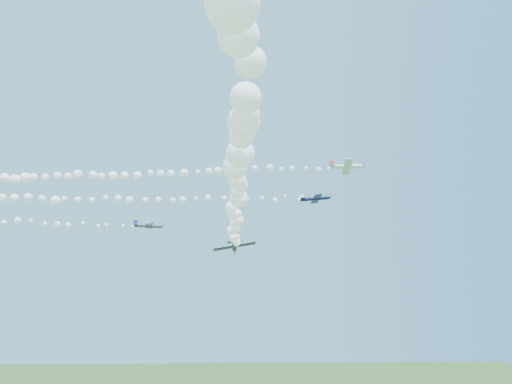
{
  "coord_description": "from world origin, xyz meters",
  "views": [
    {
      "loc": [
        -0.44,
        -84.09,
        25.14
      ],
      "look_at": [
        3.77,
        -3.38,
        46.98
      ],
      "focal_mm": 30.0,
      "sensor_mm": 36.0,
      "label": 1
    }
  ],
  "objects_px": {
    "plane_white": "(347,166)",
    "plane_grey": "(149,226)",
    "plane_navy": "(316,198)",
    "plane_black": "(234,246)"
  },
  "relations": [
    {
      "from": "plane_white",
      "to": "plane_grey",
      "type": "distance_m",
      "value": 45.9
    },
    {
      "from": "plane_white",
      "to": "plane_grey",
      "type": "relative_size",
      "value": 1.13
    },
    {
      "from": "plane_navy",
      "to": "plane_black",
      "type": "height_order",
      "value": "plane_navy"
    },
    {
      "from": "plane_white",
      "to": "plane_black",
      "type": "relative_size",
      "value": 1.19
    },
    {
      "from": "plane_grey",
      "to": "plane_black",
      "type": "bearing_deg",
      "value": -62.47
    },
    {
      "from": "plane_white",
      "to": "plane_black",
      "type": "height_order",
      "value": "plane_white"
    },
    {
      "from": "plane_navy",
      "to": "plane_grey",
      "type": "xyz_separation_m",
      "value": [
        -36.11,
        9.56,
        -4.39
      ]
    },
    {
      "from": "plane_navy",
      "to": "plane_white",
      "type": "bearing_deg",
      "value": 13.23
    },
    {
      "from": "plane_black",
      "to": "plane_white",
      "type": "bearing_deg",
      "value": -54.76
    },
    {
      "from": "plane_white",
      "to": "plane_navy",
      "type": "xyz_separation_m",
      "value": [
        -7.42,
        -1.43,
        -7.68
      ]
    }
  ]
}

